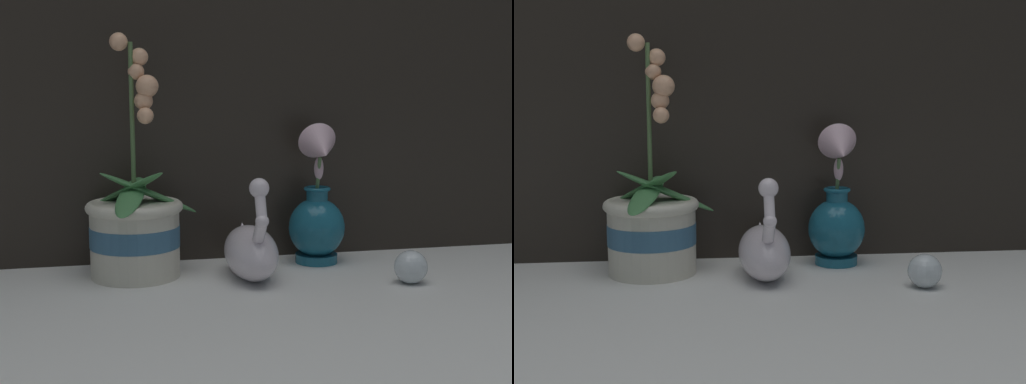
{
  "view_description": "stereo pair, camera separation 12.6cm",
  "coord_description": "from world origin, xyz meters",
  "views": [
    {
      "loc": [
        -0.28,
        -1.07,
        0.34
      ],
      "look_at": [
        -0.01,
        0.15,
        0.15
      ],
      "focal_mm": 50.0,
      "sensor_mm": 36.0,
      "label": 1
    },
    {
      "loc": [
        -0.15,
        -1.09,
        0.34
      ],
      "look_at": [
        -0.01,
        0.15,
        0.15
      ],
      "focal_mm": 50.0,
      "sensor_mm": 36.0,
      "label": 2
    }
  ],
  "objects": [
    {
      "name": "glass_sphere",
      "position": [
        0.24,
        0.05,
        0.03
      ],
      "size": [
        0.06,
        0.06,
        0.06
      ],
      "color": "silver",
      "rests_on": "ground_plane"
    },
    {
      "name": "orchid_potted_plant",
      "position": [
        -0.22,
        0.2,
        0.09
      ],
      "size": [
        0.22,
        0.22,
        0.43
      ],
      "color": "beige",
      "rests_on": "ground_plane"
    },
    {
      "name": "ground_plane",
      "position": [
        0.0,
        0.0,
        0.0
      ],
      "size": [
        2.8,
        2.8,
        0.0
      ],
      "primitive_type": "plane",
      "color": "silver"
    },
    {
      "name": "blue_vase",
      "position": [
        0.12,
        0.22,
        0.1
      ],
      "size": [
        0.11,
        0.12,
        0.27
      ],
      "color": "#195B75",
      "rests_on": "ground_plane"
    },
    {
      "name": "swan_figurine",
      "position": [
        -0.02,
        0.14,
        0.05
      ],
      "size": [
        0.09,
        0.21,
        0.19
      ],
      "color": "white",
      "rests_on": "ground_plane"
    }
  ]
}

